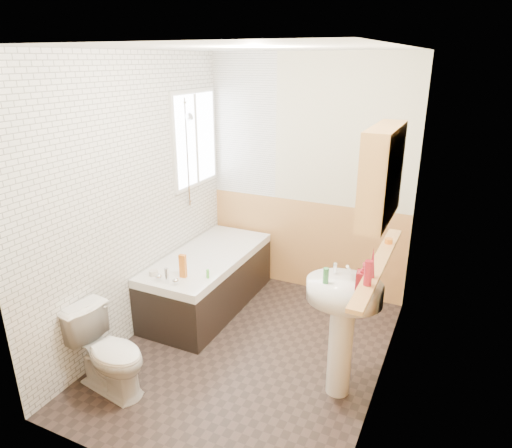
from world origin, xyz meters
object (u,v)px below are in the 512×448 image
(sink, at_px, (343,315))
(pine_shelf, at_px, (378,264))
(medicine_cabinet, at_px, (382,174))
(toilet, at_px, (109,353))
(bathtub, at_px, (208,279))

(sink, height_order, pine_shelf, pine_shelf)
(medicine_cabinet, bearing_deg, toilet, -156.79)
(toilet, bearing_deg, sink, -56.74)
(pine_shelf, bearing_deg, sink, -151.40)
(sink, bearing_deg, medicine_cabinet, 11.94)
(pine_shelf, bearing_deg, bathtub, 161.26)
(pine_shelf, relative_size, medicine_cabinet, 2.09)
(toilet, bearing_deg, bathtub, 8.04)
(toilet, height_order, medicine_cabinet, medicine_cabinet)
(sink, distance_m, pine_shelf, 0.46)
(bathtub, xyz_separation_m, toilet, (-0.03, -1.42, 0.03))
(bathtub, distance_m, medicine_cabinet, 2.35)
(toilet, relative_size, sink, 0.63)
(pine_shelf, distance_m, medicine_cabinet, 0.66)
(sink, xyz_separation_m, medicine_cabinet, (0.17, 0.05, 1.06))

